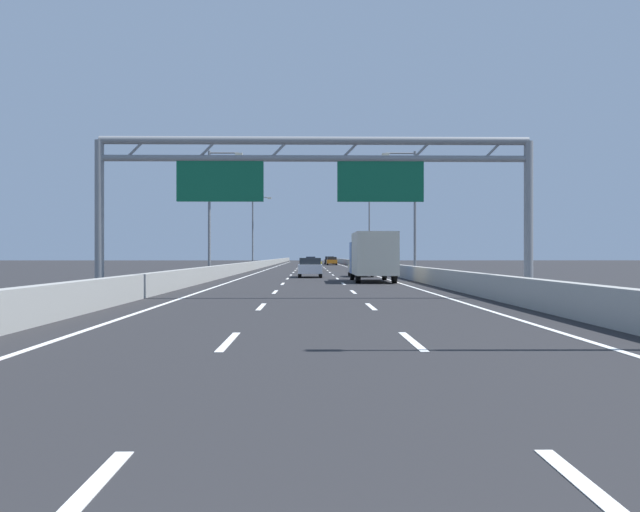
{
  "coord_description": "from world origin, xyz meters",
  "views": [
    {
      "loc": [
        -0.22,
        -0.86,
        1.69
      ],
      "look_at": [
        1.17,
        88.57,
        1.61
      ],
      "focal_mm": 38.34,
      "sensor_mm": 36.0,
      "label": 1
    }
  ],
  "objects_px": {
    "streetlamp_left_far": "(254,227)",
    "blue_car": "(311,261)",
    "sign_gantry": "(312,175)",
    "orange_car": "(332,261)",
    "red_car": "(329,260)",
    "white_car": "(310,267)",
    "streetlamp_right_mid": "(412,206)",
    "streetlamp_right_far": "(368,227)",
    "yellow_car": "(313,264)",
    "black_car": "(329,260)",
    "streetlamp_left_mid": "(212,206)",
    "box_truck": "(373,255)",
    "silver_car": "(360,267)"
  },
  "relations": [
    {
      "from": "streetlamp_left_mid",
      "to": "orange_car",
      "type": "distance_m",
      "value": 67.69
    },
    {
      "from": "yellow_car",
      "to": "streetlamp_right_far",
      "type": "bearing_deg",
      "value": 64.66
    },
    {
      "from": "silver_car",
      "to": "blue_car",
      "type": "relative_size",
      "value": 1.0
    },
    {
      "from": "red_car",
      "to": "box_truck",
      "type": "bearing_deg",
      "value": -89.88
    },
    {
      "from": "blue_car",
      "to": "box_truck",
      "type": "height_order",
      "value": "box_truck"
    },
    {
      "from": "streetlamp_right_mid",
      "to": "yellow_car",
      "type": "distance_m",
      "value": 25.19
    },
    {
      "from": "streetlamp_right_mid",
      "to": "streetlamp_right_far",
      "type": "distance_m",
      "value": 38.99
    },
    {
      "from": "red_car",
      "to": "box_truck",
      "type": "height_order",
      "value": "box_truck"
    },
    {
      "from": "sign_gantry",
      "to": "silver_car",
      "type": "relative_size",
      "value": 3.98
    },
    {
      "from": "sign_gantry",
      "to": "red_car",
      "type": "relative_size",
      "value": 3.72
    },
    {
      "from": "black_car",
      "to": "yellow_car",
      "type": "relative_size",
      "value": 1.06
    },
    {
      "from": "black_car",
      "to": "streetlamp_left_mid",
      "type": "bearing_deg",
      "value": -98.21
    },
    {
      "from": "red_car",
      "to": "blue_car",
      "type": "relative_size",
      "value": 1.07
    },
    {
      "from": "streetlamp_left_far",
      "to": "red_car",
      "type": "distance_m",
      "value": 47.1
    },
    {
      "from": "black_car",
      "to": "box_truck",
      "type": "height_order",
      "value": "box_truck"
    },
    {
      "from": "red_car",
      "to": "sign_gantry",
      "type": "bearing_deg",
      "value": -91.98
    },
    {
      "from": "sign_gantry",
      "to": "streetlamp_right_mid",
      "type": "distance_m",
      "value": 25.41
    },
    {
      "from": "yellow_car",
      "to": "white_car",
      "type": "bearing_deg",
      "value": -90.98
    },
    {
      "from": "red_car",
      "to": "yellow_car",
      "type": "distance_m",
      "value": 60.95
    },
    {
      "from": "white_car",
      "to": "streetlamp_right_mid",
      "type": "bearing_deg",
      "value": -10.18
    },
    {
      "from": "streetlamp_right_far",
      "to": "box_truck",
      "type": "relative_size",
      "value": 1.23
    },
    {
      "from": "streetlamp_left_mid",
      "to": "black_car",
      "type": "xyz_separation_m",
      "value": [
        10.99,
        76.21,
        -4.64
      ]
    },
    {
      "from": "box_truck",
      "to": "orange_car",
      "type": "bearing_deg",
      "value": 90.13
    },
    {
      "from": "streetlamp_right_mid",
      "to": "blue_car",
      "type": "height_order",
      "value": "streetlamp_right_mid"
    },
    {
      "from": "streetlamp_left_far",
      "to": "red_car",
      "type": "xyz_separation_m",
      "value": [
        11.1,
        45.54,
        -4.65
      ]
    },
    {
      "from": "box_truck",
      "to": "red_car",
      "type": "bearing_deg",
      "value": 90.12
    },
    {
      "from": "streetlamp_left_mid",
      "to": "streetlamp_right_mid",
      "type": "distance_m",
      "value": 14.93
    },
    {
      "from": "sign_gantry",
      "to": "white_car",
      "type": "relative_size",
      "value": 3.78
    },
    {
      "from": "sign_gantry",
      "to": "streetlamp_right_far",
      "type": "distance_m",
      "value": 63.69
    },
    {
      "from": "yellow_car",
      "to": "red_car",
      "type": "bearing_deg",
      "value": 86.78
    },
    {
      "from": "black_car",
      "to": "white_car",
      "type": "height_order",
      "value": "white_car"
    },
    {
      "from": "sign_gantry",
      "to": "orange_car",
      "type": "xyz_separation_m",
      "value": [
        3.78,
        90.86,
        -4.12
      ]
    },
    {
      "from": "sign_gantry",
      "to": "red_car",
      "type": "bearing_deg",
      "value": 88.02
    },
    {
      "from": "red_car",
      "to": "white_car",
      "type": "relative_size",
      "value": 1.02
    },
    {
      "from": "sign_gantry",
      "to": "yellow_car",
      "type": "distance_m",
      "value": 48.09
    },
    {
      "from": "streetlamp_left_far",
      "to": "streetlamp_left_mid",
      "type": "bearing_deg",
      "value": -90.0
    },
    {
      "from": "orange_car",
      "to": "blue_car",
      "type": "relative_size",
      "value": 1.06
    },
    {
      "from": "streetlamp_left_mid",
      "to": "red_car",
      "type": "height_order",
      "value": "streetlamp_left_mid"
    },
    {
      "from": "black_car",
      "to": "sign_gantry",
      "type": "bearing_deg",
      "value": -92.08
    },
    {
      "from": "silver_car",
      "to": "yellow_car",
      "type": "bearing_deg",
      "value": 100.04
    },
    {
      "from": "streetlamp_left_far",
      "to": "blue_car",
      "type": "bearing_deg",
      "value": 73.96
    },
    {
      "from": "yellow_car",
      "to": "black_car",
      "type": "bearing_deg",
      "value": 86.39
    },
    {
      "from": "streetlamp_right_far",
      "to": "black_car",
      "type": "bearing_deg",
      "value": 96.04
    },
    {
      "from": "red_car",
      "to": "black_car",
      "type": "relative_size",
      "value": 1.0
    },
    {
      "from": "sign_gantry",
      "to": "orange_car",
      "type": "height_order",
      "value": "sign_gantry"
    },
    {
      "from": "blue_car",
      "to": "streetlamp_left_mid",
      "type": "bearing_deg",
      "value": -96.56
    },
    {
      "from": "black_car",
      "to": "white_car",
      "type": "distance_m",
      "value": 74.93
    },
    {
      "from": "blue_car",
      "to": "white_car",
      "type": "height_order",
      "value": "white_car"
    },
    {
      "from": "blue_car",
      "to": "yellow_car",
      "type": "distance_m",
      "value": 41.29
    },
    {
      "from": "white_car",
      "to": "sign_gantry",
      "type": "bearing_deg",
      "value": -89.91
    }
  ]
}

